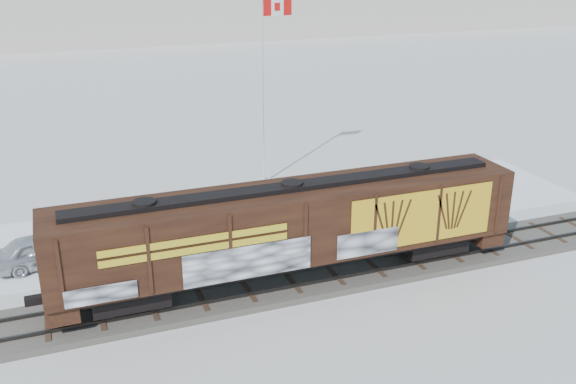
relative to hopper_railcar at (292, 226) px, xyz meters
name	(u,v)px	position (x,y,z in m)	size (l,w,h in m)	color
ground	(290,285)	(-0.08, 0.01, -2.83)	(500.00, 500.00, 0.00)	white
rail_track	(290,282)	(-0.08, 0.01, -2.68)	(50.00, 3.40, 0.43)	#59544C
parking_strip	(241,221)	(-0.08, 7.51, -2.81)	(40.00, 8.00, 0.03)	white
hopper_railcar	(292,226)	(0.00, 0.00, 0.00)	(20.12, 3.06, 4.25)	black
flagpole	(265,117)	(3.17, 12.89, 1.36)	(2.30, 0.90, 11.35)	silver
car_silver	(43,249)	(-10.07, 5.80, -2.03)	(1.81, 4.50, 1.53)	silver
car_white	(178,214)	(-3.40, 7.74, -2.03)	(1.63, 4.66, 1.54)	white
car_dark	(352,205)	(5.81, 5.98, -2.15)	(1.82, 4.47, 1.30)	black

